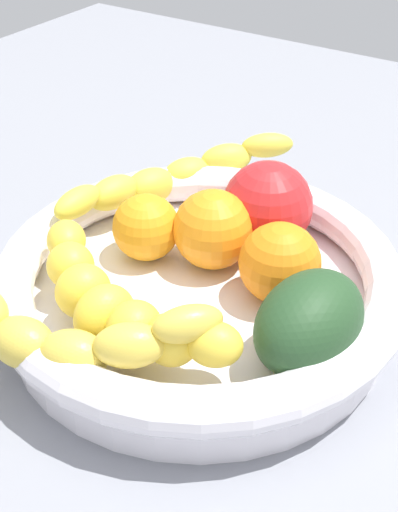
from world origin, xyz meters
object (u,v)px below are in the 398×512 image
at_px(orange_front, 213,229).
at_px(orange_mid_right, 280,263).
at_px(fruit_bowl, 199,286).
at_px(orange_mid_left, 146,227).
at_px(banana_arching_top, 172,177).
at_px(avocado_dark, 309,322).
at_px(banana_draped_right, 54,329).
at_px(banana_draped_left, 114,304).
at_px(tomato_red, 267,206).

height_order(orange_front, orange_mid_right, orange_front).
relative_size(fruit_bowl, orange_mid_left, 5.70).
height_order(banana_arching_top, avocado_dark, avocado_dark).
height_order(banana_arching_top, orange_mid_left, orange_mid_left).
bearing_deg(banana_draped_right, orange_front, -97.63).
xyz_separation_m(banana_draped_left, orange_mid_left, (0.04, -0.09, -0.00)).
xyz_separation_m(fruit_bowl, orange_mid_right, (-0.05, -0.03, 0.02)).
distance_m(orange_front, avocado_dark, 0.12).
xyz_separation_m(fruit_bowl, orange_mid_left, (0.06, -0.01, 0.02)).
bearing_deg(banana_arching_top, orange_front, 144.38).
bearing_deg(fruit_bowl, orange_mid_right, -153.39).
bearing_deg(banana_draped_right, fruit_bowl, -104.84).
bearing_deg(tomato_red, banana_arching_top, -5.41).
bearing_deg(banana_draped_left, orange_mid_left, -65.62).
bearing_deg(banana_draped_left, orange_mid_right, -125.70).
bearing_deg(orange_mid_right, orange_front, -8.82).
bearing_deg(banana_draped_right, orange_mid_right, -120.03).
bearing_deg(tomato_red, orange_mid_right, 126.39).
height_order(orange_front, tomato_red, tomato_red).
relative_size(orange_mid_right, tomato_red, 0.83).
xyz_separation_m(banana_arching_top, orange_mid_left, (-0.03, 0.07, -0.00)).
bearing_deg(orange_front, banana_arching_top, -35.62).
bearing_deg(banana_arching_top, banana_draped_left, 112.63).
xyz_separation_m(fruit_bowl, banana_draped_right, (0.03, 0.11, 0.03)).
relative_size(banana_draped_left, banana_arching_top, 0.90).
height_order(fruit_bowl, orange_mid_left, orange_mid_left).
bearing_deg(orange_mid_right, orange_mid_left, 5.37).
distance_m(banana_draped_right, banana_arching_top, 0.21).
distance_m(banana_draped_left, orange_front, 0.11).
height_order(fruit_bowl, orange_mid_right, orange_mid_right).
xyz_separation_m(orange_front, orange_mid_left, (0.05, 0.02, -0.00)).
relative_size(banana_draped_right, avocado_dark, 2.35).
distance_m(banana_draped_right, tomato_red, 0.20).
bearing_deg(fruit_bowl, tomato_red, -97.67).
bearing_deg(tomato_red, banana_draped_right, 78.05).
relative_size(orange_front, orange_mid_left, 1.17).
xyz_separation_m(fruit_bowl, orange_front, (0.01, -0.03, 0.03)).
relative_size(banana_draped_left, orange_mid_left, 3.72).
relative_size(banana_draped_right, tomato_red, 2.91).
relative_size(orange_front, tomato_red, 0.86).
xyz_separation_m(banana_draped_left, tomato_red, (-0.03, -0.15, 0.01)).
xyz_separation_m(banana_draped_right, avocado_dark, (-0.13, -0.09, -0.00)).
relative_size(banana_draped_left, orange_front, 3.18).
relative_size(banana_arching_top, tomato_red, 3.04).
bearing_deg(banana_draped_left, avocado_dark, -156.69).
height_order(banana_draped_left, orange_front, orange_front).
distance_m(fruit_bowl, banana_draped_left, 0.08).
xyz_separation_m(orange_front, tomato_red, (-0.02, -0.04, 0.00)).
xyz_separation_m(banana_draped_left, orange_front, (-0.01, -0.10, 0.00)).
bearing_deg(orange_mid_left, orange_mid_right, -174.63).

